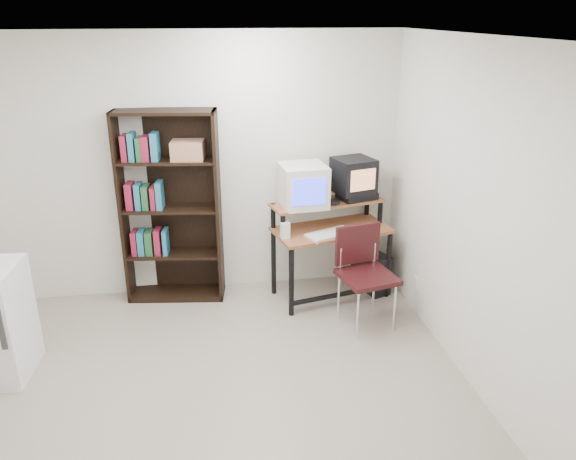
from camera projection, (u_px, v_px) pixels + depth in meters
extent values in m
cube|color=#A19585|center=(216.00, 407.00, 4.18)|extent=(4.00, 4.00, 0.01)
cube|color=white|center=(194.00, 39.00, 3.23)|extent=(4.00, 4.00, 0.01)
cube|color=silver|center=(201.00, 168.00, 5.54)|extent=(4.00, 0.01, 2.60)
cube|color=silver|center=(488.00, 229.00, 4.00)|extent=(0.01, 4.00, 2.60)
cube|color=#945630|center=(332.00, 230.00, 5.57)|extent=(1.23, 0.80, 0.03)
cube|color=#945630|center=(327.00, 203.00, 5.58)|extent=(1.18, 0.57, 0.02)
cylinder|color=black|center=(291.00, 281.00, 5.31)|extent=(0.05, 0.05, 0.72)
cylinder|color=black|center=(388.00, 264.00, 5.67)|extent=(0.05, 0.05, 0.72)
cylinder|color=black|center=(273.00, 250.00, 5.69)|extent=(0.05, 0.05, 0.98)
cylinder|color=black|center=(365.00, 235.00, 6.05)|extent=(0.05, 0.05, 0.98)
cylinder|color=black|center=(340.00, 294.00, 5.58)|extent=(1.04, 0.27, 0.05)
cube|color=silver|center=(303.00, 185.00, 5.43)|extent=(0.46, 0.46, 0.41)
cube|color=#2E3CF4|center=(309.00, 192.00, 5.23)|extent=(0.32, 0.04, 0.26)
cube|color=black|center=(357.00, 196.00, 5.65)|extent=(0.42, 0.35, 0.08)
cube|color=black|center=(353.00, 175.00, 5.58)|extent=(0.45, 0.44, 0.34)
cube|color=tan|center=(363.00, 180.00, 5.43)|extent=(0.26, 0.08, 0.21)
cylinder|color=#26262B|center=(334.00, 203.00, 5.50)|extent=(0.14, 0.14, 0.05)
cube|color=silver|center=(330.00, 234.00, 5.41)|extent=(0.51, 0.38, 0.03)
cube|color=black|center=(363.00, 229.00, 5.58)|extent=(0.26, 0.23, 0.01)
cube|color=white|center=(363.00, 228.00, 5.57)|extent=(0.10, 0.07, 0.03)
cube|color=silver|center=(285.00, 231.00, 5.32)|extent=(0.09, 0.09, 0.17)
cube|color=black|center=(371.00, 270.00, 5.88)|extent=(0.34, 0.49, 0.42)
cube|color=black|center=(367.00, 277.00, 5.09)|extent=(0.55, 0.55, 0.04)
cube|color=black|center=(358.00, 244.00, 5.18)|extent=(0.44, 0.13, 0.38)
cylinder|color=silver|center=(358.00, 315.00, 4.96)|extent=(0.02, 0.02, 0.48)
cylinder|color=silver|center=(394.00, 308.00, 5.08)|extent=(0.02, 0.02, 0.48)
cylinder|color=silver|center=(339.00, 297.00, 5.28)|extent=(0.02, 0.02, 0.48)
cylinder|color=silver|center=(374.00, 290.00, 5.41)|extent=(0.02, 0.02, 0.48)
cube|color=black|center=(123.00, 209.00, 5.45)|extent=(0.07, 0.32, 1.91)
cube|color=black|center=(219.00, 208.00, 5.47)|extent=(0.07, 0.32, 1.91)
cube|color=black|center=(174.00, 204.00, 5.60)|extent=(0.95, 0.15, 1.91)
cube|color=black|center=(163.00, 112.00, 5.12)|extent=(0.99, 0.45, 0.03)
cube|color=black|center=(178.00, 293.00, 5.80)|extent=(0.99, 0.45, 0.06)
cube|color=black|center=(175.00, 253.00, 5.64)|extent=(0.93, 0.42, 0.03)
cube|color=black|center=(171.00, 209.00, 5.46)|extent=(0.93, 0.42, 0.02)
cube|color=black|center=(167.00, 161.00, 5.29)|extent=(0.93, 0.42, 0.02)
cube|color=#9B6B4F|center=(188.00, 150.00, 5.26)|extent=(0.33, 0.27, 0.18)
cube|color=#333333|center=(1.00, 327.00, 4.11)|extent=(0.04, 0.02, 0.37)
cube|color=beige|center=(416.00, 282.00, 5.42)|extent=(0.02, 0.08, 0.12)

